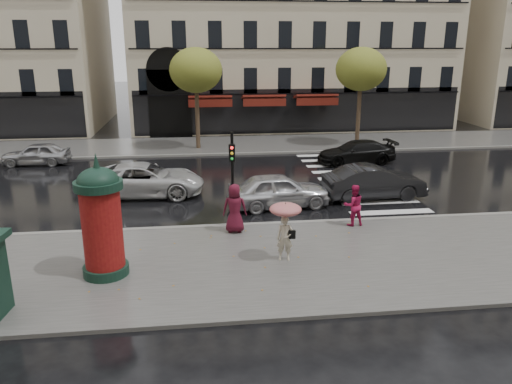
{
  "coord_description": "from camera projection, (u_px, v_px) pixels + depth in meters",
  "views": [
    {
      "loc": [
        -2.16,
        -15.19,
        6.94
      ],
      "look_at": [
        -0.12,
        1.5,
        1.87
      ],
      "focal_mm": 35.0,
      "sensor_mm": 36.0,
      "label": 1
    }
  ],
  "objects": [
    {
      "name": "near_kerb",
      "position": [
        254.0,
        225.0,
        19.52
      ],
      "size": [
        90.0,
        0.25,
        0.14
      ],
      "primitive_type": "cube",
      "color": "slate",
      "rests_on": "ground"
    },
    {
      "name": "zebra_crossing",
      "position": [
        351.0,
        178.0,
        26.51
      ],
      "size": [
        3.6,
        11.75,
        0.01
      ],
      "primitive_type": "cube",
      "color": "silver",
      "rests_on": "ground"
    },
    {
      "name": "woman_umbrella",
      "position": [
        285.0,
        222.0,
        15.92
      ],
      "size": [
        1.03,
        1.03,
        1.98
      ],
      "color": "#BCB19B",
      "rests_on": "near_sidewalk"
    },
    {
      "name": "tree_far_left",
      "position": [
        196.0,
        71.0,
        32.08
      ],
      "size": [
        3.4,
        3.4,
        6.64
      ],
      "color": "#38281C",
      "rests_on": "ground"
    },
    {
      "name": "far_kerb",
      "position": [
        230.0,
        154.0,
        31.88
      ],
      "size": [
        90.0,
        0.25,
        0.14
      ],
      "primitive_type": "cube",
      "color": "slate",
      "rests_on": "ground"
    },
    {
      "name": "man_burgundy",
      "position": [
        235.0,
        208.0,
        18.44
      ],
      "size": [
        0.95,
        0.66,
        1.84
      ],
      "primitive_type": "imported",
      "rotation": [
        0.0,
        0.0,
        3.05
      ],
      "color": "#4E0F1F",
      "rests_on": "near_sidewalk"
    },
    {
      "name": "car_black",
      "position": [
        356.0,
        152.0,
        29.58
      ],
      "size": [
        4.74,
        2.18,
        1.34
      ],
      "primitive_type": "imported",
      "rotation": [
        0.0,
        0.0,
        -1.51
      ],
      "color": "black",
      "rests_on": "ground"
    },
    {
      "name": "car_far_silver",
      "position": [
        36.0,
        154.0,
        29.21
      ],
      "size": [
        3.85,
        1.6,
        1.31
      ],
      "primitive_type": "imported",
      "rotation": [
        0.0,
        0.0,
        -1.59
      ],
      "color": "#A5A6AA",
      "rests_on": "ground"
    },
    {
      "name": "woman_red",
      "position": [
        354.0,
        205.0,
        19.15
      ],
      "size": [
        0.84,
        0.69,
        1.62
      ],
      "primitive_type": "imported",
      "rotation": [
        0.0,
        0.0,
        3.24
      ],
      "color": "#B01546",
      "rests_on": "near_sidewalk"
    },
    {
      "name": "car_silver",
      "position": [
        279.0,
        190.0,
        21.67
      ],
      "size": [
        4.6,
        2.26,
        1.51
      ],
      "primitive_type": "imported",
      "rotation": [
        0.0,
        0.0,
        1.68
      ],
      "color": "silver",
      "rests_on": "ground"
    },
    {
      "name": "car_white",
      "position": [
        145.0,
        180.0,
        23.32
      ],
      "size": [
        5.6,
        2.77,
        1.53
      ],
      "primitive_type": "imported",
      "rotation": [
        0.0,
        0.0,
        1.53
      ],
      "color": "#BBBBBB",
      "rests_on": "ground"
    },
    {
      "name": "near_sidewalk",
      "position": [
        267.0,
        263.0,
        16.2
      ],
      "size": [
        90.0,
        7.0,
        0.12
      ],
      "primitive_type": "cube",
      "color": "#474744",
      "rests_on": "ground"
    },
    {
      "name": "car_darkgrey",
      "position": [
        374.0,
        182.0,
        22.85
      ],
      "size": [
        4.79,
        1.94,
        1.54
      ],
      "primitive_type": "imported",
      "rotation": [
        0.0,
        0.0,
        1.64
      ],
      "color": "black",
      "rests_on": "ground"
    },
    {
      "name": "traffic_light",
      "position": [
        232.0,
        171.0,
        18.51
      ],
      "size": [
        0.25,
        0.35,
        3.68
      ],
      "color": "black",
      "rests_on": "near_sidewalk"
    },
    {
      "name": "tree_far_right",
      "position": [
        361.0,
        70.0,
        33.36
      ],
      "size": [
        3.4,
        3.4,
        6.64
      ],
      "color": "#38281C",
      "rests_on": "ground"
    },
    {
      "name": "morris_column",
      "position": [
        101.0,
        218.0,
        14.77
      ],
      "size": [
        1.41,
        1.41,
        3.79
      ],
      "color": "black",
      "rests_on": "near_sidewalk"
    },
    {
      "name": "far_sidewalk",
      "position": [
        227.0,
        145.0,
        34.73
      ],
      "size": [
        90.0,
        6.0,
        0.12
      ],
      "primitive_type": "cube",
      "color": "#474744",
      "rests_on": "ground"
    },
    {
      "name": "ground",
      "position": [
        265.0,
        258.0,
        16.69
      ],
      "size": [
        160.0,
        160.0,
        0.0
      ],
      "primitive_type": "plane",
      "color": "black",
      "rests_on": "ground"
    }
  ]
}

